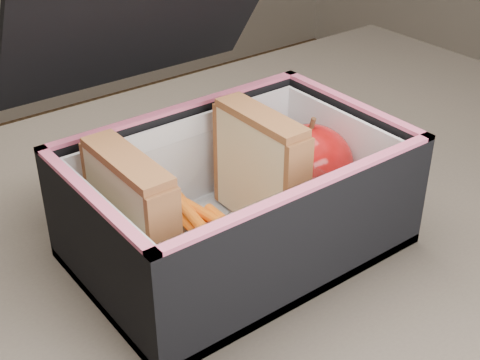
{
  "coord_description": "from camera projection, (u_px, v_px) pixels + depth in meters",
  "views": [
    {
      "loc": [
        -0.28,
        -0.38,
        1.12
      ],
      "look_at": [
        0.02,
        0.03,
        0.81
      ],
      "focal_mm": 50.0,
      "sensor_mm": 36.0,
      "label": 1
    }
  ],
  "objects": [
    {
      "name": "kitchen_table",
      "position": [
        238.0,
        338.0,
        0.64
      ],
      "size": [
        1.2,
        0.8,
        0.75
      ],
      "color": "brown",
      "rests_on": "ground"
    },
    {
      "name": "lunch_bag",
      "position": [
        234.0,
        190.0,
        0.59
      ],
      "size": [
        0.28,
        0.29,
        0.26
      ],
      "color": "black",
      "rests_on": "kitchen_table"
    },
    {
      "name": "plastic_tub",
      "position": [
        201.0,
        212.0,
        0.58
      ],
      "size": [
        0.18,
        0.13,
        0.07
      ],
      "primitive_type": null,
      "color": "white",
      "rests_on": "lunch_bag"
    },
    {
      "name": "sandwich_left",
      "position": [
        132.0,
        218.0,
        0.53
      ],
      "size": [
        0.03,
        0.1,
        0.11
      ],
      "color": "beige",
      "rests_on": "plastic_tub"
    },
    {
      "name": "sandwich_right",
      "position": [
        260.0,
        169.0,
        0.6
      ],
      "size": [
        0.03,
        0.1,
        0.11
      ],
      "color": "beige",
      "rests_on": "plastic_tub"
    },
    {
      "name": "carrot_sticks",
      "position": [
        204.0,
        227.0,
        0.59
      ],
      "size": [
        0.05,
        0.14,
        0.03
      ],
      "color": "#ED4E04",
      "rests_on": "plastic_tub"
    },
    {
      "name": "paper_napkin",
      "position": [
        300.0,
        199.0,
        0.65
      ],
      "size": [
        0.09,
        0.09,
        0.01
      ],
      "primitive_type": "cube",
      "rotation": [
        0.0,
        0.0,
        0.12
      ],
      "color": "white",
      "rests_on": "lunch_bag"
    },
    {
      "name": "red_apple",
      "position": [
        310.0,
        164.0,
        0.63
      ],
      "size": [
        0.09,
        0.09,
        0.09
      ],
      "rotation": [
        0.0,
        0.0,
        0.13
      ],
      "color": "maroon",
      "rests_on": "paper_napkin"
    }
  ]
}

